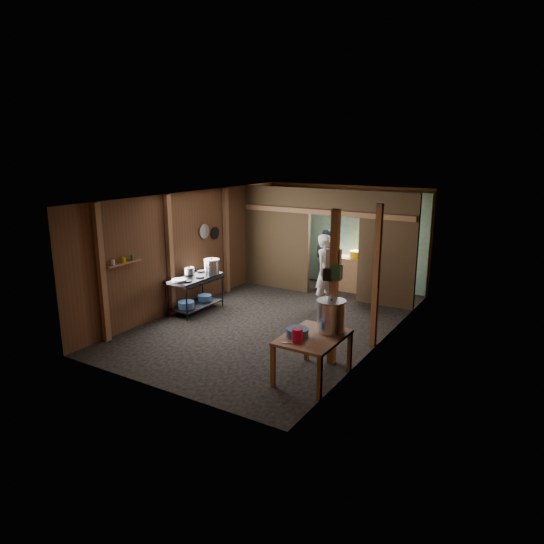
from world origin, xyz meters
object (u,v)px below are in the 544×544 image
Objects in this scene: gas_range at (195,294)px; yellow_tub at (356,254)px; pink_bucket at (297,335)px; stock_pot at (331,317)px; prep_table at (313,357)px; stove_pot_large at (212,267)px; cook at (326,271)px.

gas_range is 4.08× the size of yellow_tub.
pink_bucket is 0.61× the size of yellow_tub.
stock_pot is 0.70m from pink_bucket.
pink_bucket reaches higher than prep_table.
yellow_tub is (-1.29, 4.92, 0.59)m from prep_table.
yellow_tub reaches higher than gas_range.
stove_pot_large is at bearing 67.32° from gas_range.
cook is (-1.37, 3.33, 0.49)m from prep_table.
stock_pot is at bearing -18.08° from gas_range.
stove_pot_large is at bearing 155.68° from stock_pot.
pink_bucket is (-0.26, -0.63, -0.15)m from stock_pot.
gas_range is 0.71m from stove_pot_large.
yellow_tub reaches higher than prep_table.
stock_pot is (0.14, 0.32, 0.60)m from prep_table.
stock_pot reaches higher than yellow_tub.
pink_bucket is at bearing -111.98° from stock_pot.
stove_pot_large is 4.13m from pink_bucket.
stock_pot reaches higher than pink_bucket.
pink_bucket is 5.37m from yellow_tub.
cook reaches higher than stock_pot.
prep_table is 5.99× the size of pink_bucket.
yellow_tub is (2.25, 2.93, -0.00)m from stove_pot_large.
yellow_tub is at bearing 104.68° from prep_table.
prep_table is 0.71× the size of cook.
yellow_tub is at bearing 107.32° from stock_pot.
stove_pot_large is at bearing -127.50° from yellow_tub.
pink_bucket is 0.12× the size of cook.
gas_range is 4.09m from stock_pot.
yellow_tub is at bearing 102.69° from pink_bucket.
prep_table is 0.56m from pink_bucket.
prep_table is 5.12m from yellow_tub.
pink_bucket is 3.86m from cook.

